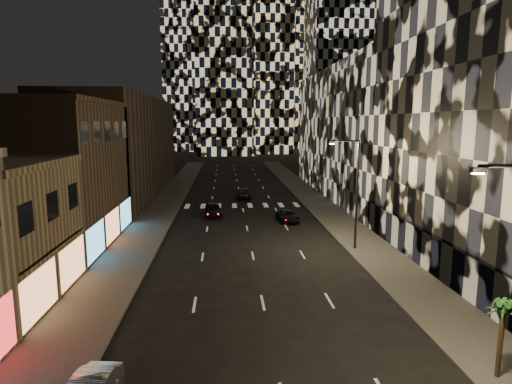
{
  "coord_description": "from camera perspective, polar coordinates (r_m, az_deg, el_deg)",
  "views": [
    {
      "loc": [
        -2.12,
        -3.76,
        10.5
      ],
      "look_at": [
        -0.12,
        23.83,
        6.0
      ],
      "focal_mm": 30.0,
      "sensor_mm": 36.0,
      "label": 1
    }
  ],
  "objects": [
    {
      "name": "sidewalk_left",
      "position": [
        55.33,
        -12.26,
        -1.83
      ],
      "size": [
        4.0,
        120.0,
        0.15
      ],
      "primitive_type": "cube",
      "color": "#47443F",
      "rests_on": "ground"
    },
    {
      "name": "midrise_base",
      "position": [
        32.98,
        22.16,
        -7.3
      ],
      "size": [
        0.6,
        25.0,
        3.0
      ],
      "primitive_type": "cube",
      "color": "#383838",
      "rests_on": "ground"
    },
    {
      "name": "palm_tree",
      "position": [
        20.49,
        30.08,
        -13.82
      ],
      "size": [
        1.67,
        1.71,
        3.34
      ],
      "color": "#47331E",
      "rests_on": "sidewalk_right"
    },
    {
      "name": "tower_center_low",
      "position": [
        148.45,
        -4.32,
        23.65
      ],
      "size": [
        18.0,
        18.0,
        95.0
      ],
      "primitive_type": "cube",
      "color": "black",
      "rests_on": "ground"
    },
    {
      "name": "sidewalk_right",
      "position": [
        56.09,
        8.42,
        -1.57
      ],
      "size": [
        4.0,
        120.0,
        0.15
      ],
      "primitive_type": "cube",
      "color": "#47443F",
      "rests_on": "ground"
    },
    {
      "name": "streetlight_far",
      "position": [
        35.72,
        12.96,
        0.72
      ],
      "size": [
        2.55,
        0.25,
        9.0
      ],
      "color": "black",
      "rests_on": "sidewalk_right"
    },
    {
      "name": "retail_brown",
      "position": [
        40.38,
        -25.75,
        1.92
      ],
      "size": [
        10.0,
        15.0,
        12.0
      ],
      "primitive_type": "cube",
      "color": "#483729",
      "rests_on": "ground"
    },
    {
      "name": "curb_right",
      "position": [
        55.67,
        6.31,
        -1.61
      ],
      "size": [
        0.2,
        120.0,
        0.15
      ],
      "primitive_type": "cube",
      "color": "#4C4C47",
      "rests_on": "ground"
    },
    {
      "name": "midrise_filler_right",
      "position": [
        64.68,
        16.0,
        7.56
      ],
      "size": [
        16.0,
        40.0,
        18.0
      ],
      "primitive_type": "cube",
      "color": "#232326",
      "rests_on": "ground"
    },
    {
      "name": "retail_filler_left",
      "position": [
        65.57,
        -17.34,
        5.77
      ],
      "size": [
        10.0,
        40.0,
        14.0
      ],
      "primitive_type": "cube",
      "color": "#483729",
      "rests_on": "ground"
    },
    {
      "name": "curb_left",
      "position": [
        55.07,
        -10.09,
        -1.81
      ],
      "size": [
        0.2,
        120.0,
        0.15
      ],
      "primitive_type": "cube",
      "color": "#4C4C47",
      "rests_on": "ground"
    },
    {
      "name": "car_dark_rightlane",
      "position": [
        46.02,
        4.26,
        -3.23
      ],
      "size": [
        2.31,
        4.37,
        1.17
      ],
      "primitive_type": "imported",
      "rotation": [
        0.0,
        0.0,
        0.09
      ],
      "color": "black",
      "rests_on": "ground"
    },
    {
      "name": "car_dark_midlane",
      "position": [
        48.76,
        -5.68,
        -2.34
      ],
      "size": [
        2.26,
        4.58,
        1.5
      ],
      "primitive_type": "imported",
      "rotation": [
        0.0,
        0.0,
        0.11
      ],
      "color": "black",
      "rests_on": "ground"
    },
    {
      "name": "car_dark_oncoming",
      "position": [
        60.25,
        -1.59,
        -0.1
      ],
      "size": [
        2.25,
        5.03,
        1.43
      ],
      "primitive_type": "imported",
      "rotation": [
        0.0,
        0.0,
        3.09
      ],
      "color": "black",
      "rests_on": "ground"
    }
  ]
}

